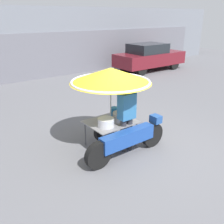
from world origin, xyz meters
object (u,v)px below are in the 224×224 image
potted_plant (172,55)px  parked_car (149,57)px  vendor_motorcycle_cart (113,89)px  vendor_person (127,114)px

potted_plant → parked_car: bearing=-160.0°
vendor_motorcycle_cart → vendor_person: 0.64m
potted_plant → vendor_person: bearing=-144.7°
vendor_motorcycle_cart → vendor_person: (0.17, -0.28, -0.55)m
parked_car → vendor_person: bearing=-138.4°
vendor_person → potted_plant: (10.37, 7.35, -0.47)m
parked_car → potted_plant: size_ratio=5.58×
vendor_person → potted_plant: bearing=35.3°
vendor_motorcycle_cart → parked_car: vendor_motorcycle_cart is taller
vendor_motorcycle_cart → potted_plant: size_ratio=2.87×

